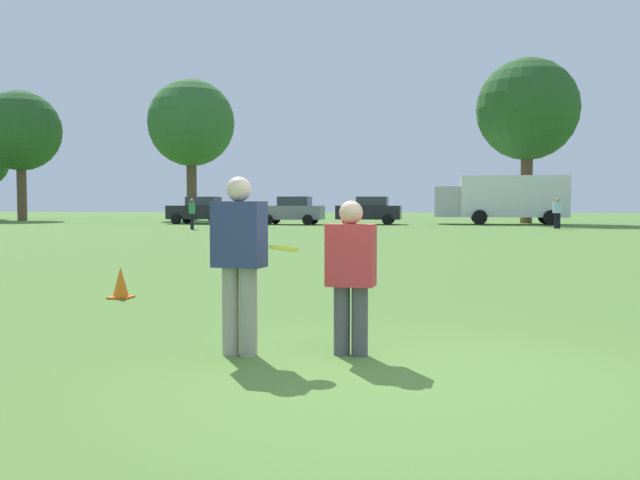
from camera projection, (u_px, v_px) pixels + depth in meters
ground_plane at (405, 381)px, 5.70m from camera, size 187.01×187.01×0.00m
player_thrower at (239, 255)px, 6.60m from camera, size 0.51×0.34×1.70m
player_defender at (351, 270)px, 6.61m from camera, size 0.47×0.30×1.47m
frisbee at (284, 249)px, 6.36m from camera, size 0.27×0.27×0.09m
traffic_cone at (121, 283)px, 10.59m from camera, size 0.32×0.32×0.48m
parked_car_near_left at (201, 210)px, 46.87m from camera, size 4.21×2.24×1.82m
parked_car_mid_left at (292, 210)px, 45.59m from camera, size 4.21×2.24×1.82m
parked_car_center at (370, 210)px, 45.99m from camera, size 4.21×2.24×1.82m
box_truck at (504, 198)px, 46.03m from camera, size 8.52×3.06×3.18m
bystander_sideline_watcher at (192, 212)px, 37.37m from camera, size 0.34×0.50×1.66m
bystander_far_jogger at (557, 211)px, 38.56m from camera, size 0.48×0.29×1.69m
tree_center_elm at (20, 131)px, 55.79m from camera, size 6.36×6.36×10.34m
tree_east_birch at (191, 123)px, 56.95m from camera, size 7.04×7.04×11.44m
tree_east_oak at (528, 110)px, 47.95m from camera, size 6.96×6.96×11.31m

